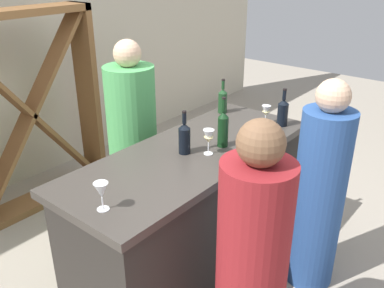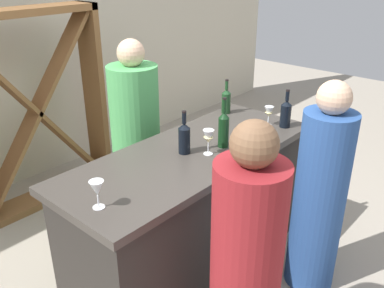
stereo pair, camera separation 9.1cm
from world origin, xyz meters
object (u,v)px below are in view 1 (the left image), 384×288
wine_bottle_second_right_near_black (283,112)px  person_center_guest (251,268)px  wine_glass_near_center (209,137)px  wine_rack (29,114)px  wine_glass_near_left (266,112)px  person_left_guest (319,195)px  person_server_behind (133,144)px  wine_bottle_second_left_dark_green (223,128)px  wine_glass_near_right (101,191)px  wine_bottle_center_olive_green (223,100)px  wine_bottle_leftmost_near_black (184,137)px

wine_bottle_second_right_near_black → person_center_guest: person_center_guest is taller
wine_glass_near_center → wine_rack: bearing=96.9°
wine_glass_near_left → person_left_guest: size_ratio=0.10×
person_left_guest → person_server_behind: bearing=12.1°
person_center_guest → wine_rack: bearing=-5.4°
wine_rack → wine_glass_near_left: bearing=-63.4°
wine_bottle_second_left_dark_green → person_center_guest: person_center_guest is taller
wine_bottle_second_left_dark_green → wine_glass_near_left: wine_bottle_second_left_dark_green is taller
wine_glass_near_right → person_center_guest: person_center_guest is taller
wine_glass_near_right → wine_bottle_center_olive_green: bearing=13.3°
wine_glass_near_right → person_left_guest: size_ratio=0.10×
wine_glass_near_right → person_server_behind: 1.34m
wine_bottle_second_left_dark_green → wine_bottle_center_olive_green: bearing=35.7°
wine_glass_near_right → person_left_guest: person_left_guest is taller
wine_glass_near_center → person_server_behind: (0.14, 0.87, -0.35)m
wine_bottle_leftmost_near_black → wine_glass_near_left: 0.77m
wine_bottle_leftmost_near_black → wine_bottle_second_left_dark_green: size_ratio=0.84×
wine_glass_near_left → person_center_guest: person_center_guest is taller
wine_bottle_second_right_near_black → person_left_guest: bearing=-124.2°
wine_rack → wine_bottle_leftmost_near_black: bearing=-85.5°
wine_bottle_second_right_near_black → person_server_behind: (-0.59, 0.99, -0.34)m
wine_bottle_second_left_dark_green → wine_glass_near_center: size_ratio=2.04×
wine_bottle_second_left_dark_green → wine_glass_near_right: 0.99m
wine_glass_near_center → wine_glass_near_right: size_ratio=1.10×
wine_bottle_center_olive_green → wine_glass_near_left: wine_bottle_center_olive_green is taller
wine_bottle_second_left_dark_green → person_left_guest: size_ratio=0.23×
wine_bottle_leftmost_near_black → wine_glass_near_right: (-0.75, -0.11, -0.00)m
wine_bottle_leftmost_near_black → wine_glass_near_right: wine_bottle_leftmost_near_black is taller
wine_bottle_leftmost_near_black → wine_bottle_second_right_near_black: (0.82, -0.25, -0.00)m
wine_glass_near_left → person_center_guest: (-1.13, -0.61, -0.37)m
wine_bottle_center_olive_green → wine_bottle_second_right_near_black: size_ratio=0.97×
wine_bottle_leftmost_near_black → person_left_guest: person_left_guest is taller
person_center_guest → wine_glass_near_center: bearing=-35.8°
wine_rack → wine_glass_near_left: wine_rack is taller
wine_rack → wine_glass_near_center: (0.21, -1.76, 0.19)m
wine_bottle_second_left_dark_green → wine_bottle_center_olive_green: (0.52, 0.38, -0.02)m
wine_rack → wine_bottle_second_right_near_black: wine_rack is taller
wine_rack → person_center_guest: size_ratio=1.17×
wine_bottle_center_olive_green → wine_bottle_second_right_near_black: (0.05, -0.50, 0.00)m
wine_rack → wine_bottle_center_olive_green: bearing=-57.2°
person_left_guest → person_server_behind: (-0.27, 1.46, 0.03)m
person_left_guest → wine_glass_near_center: bearing=36.4°
wine_bottle_leftmost_near_black → person_server_behind: size_ratio=0.18×
wine_glass_near_center → person_left_guest: (0.41, -0.60, -0.39)m
wine_bottle_center_olive_green → person_left_guest: bearing=-105.2°
wine_glass_near_center → wine_bottle_second_right_near_black: bearing=-9.9°
wine_rack → person_server_behind: size_ratio=1.12×
wine_glass_near_right → person_left_guest: 1.44m
wine_rack → wine_glass_near_right: wine_rack is taller
wine_bottle_second_right_near_black → person_server_behind: 1.20m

